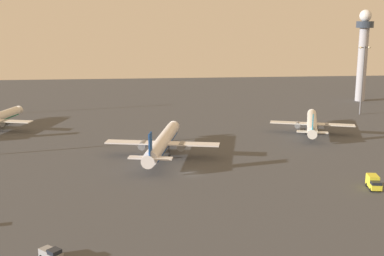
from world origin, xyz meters
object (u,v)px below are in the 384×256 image
at_px(airplane_far_stand, 312,123).
at_px(airplane_taxiway_distant, 162,142).
at_px(catering_truck, 374,182).
at_px(apron_light_west, 363,76).
at_px(maintenance_van, 51,254).
at_px(control_tower, 363,49).

bearing_deg(airplane_far_stand, airplane_taxiway_distant, -136.68).
xyz_separation_m(catering_truck, apron_light_west, (36.36, 89.15, 14.32)).
height_order(airplane_far_stand, apron_light_west, apron_light_west).
bearing_deg(apron_light_west, maintenance_van, -131.82).
bearing_deg(airplane_far_stand, maintenance_van, -111.94).
distance_m(maintenance_van, apron_light_west, 158.88).
relative_size(control_tower, airplane_far_stand, 1.20).
relative_size(catering_truck, maintenance_van, 1.37).
xyz_separation_m(airplane_far_stand, catering_truck, (-4.79, -57.38, -1.99)).
height_order(control_tower, apron_light_west, control_tower).
distance_m(airplane_taxiway_distant, apron_light_west, 101.94).
bearing_deg(airplane_taxiway_distant, apron_light_west, 46.13).
xyz_separation_m(control_tower, maintenance_van, (-120.06, -151.18, -23.46)).
xyz_separation_m(control_tower, apron_light_west, (-14.58, -33.28, -8.74)).
xyz_separation_m(airplane_far_stand, apron_light_west, (31.57, 31.77, 12.33)).
distance_m(control_tower, airplane_far_stand, 82.49).
distance_m(control_tower, maintenance_van, 194.47).
bearing_deg(airplane_far_stand, catering_truck, -76.07).
height_order(airplane_far_stand, maintenance_van, airplane_far_stand).
height_order(control_tower, maintenance_van, control_tower).
bearing_deg(apron_light_west, catering_truck, -112.19).
height_order(maintenance_van, apron_light_west, apron_light_west).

